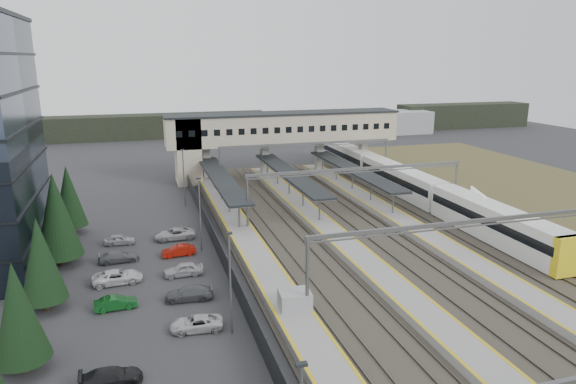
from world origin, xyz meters
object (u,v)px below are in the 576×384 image
object	(u,v)px
relay_cabin_far	(295,305)
billboard	(477,203)
train	(402,181)
footbridge	(268,132)

from	to	relation	value
relay_cabin_far	billboard	size ratio (longest dim) A/B	0.52
train	relay_cabin_far	bearing A→B (deg)	-130.12
footbridge	billboard	world-z (taller)	footbridge
footbridge	train	xyz separation A→B (m)	(16.30, -17.39, -5.71)
relay_cabin_far	footbridge	distance (m)	50.62
relay_cabin_far	footbridge	size ratio (longest dim) A/B	0.07
relay_cabin_far	billboard	distance (m)	32.77
footbridge	billboard	size ratio (longest dim) A/B	7.90
relay_cabin_far	billboard	xyz separation A→B (m)	(28.52, 16.04, 1.78)
relay_cabin_far	footbridge	xyz separation A→B (m)	(10.41, 49.07, 6.79)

